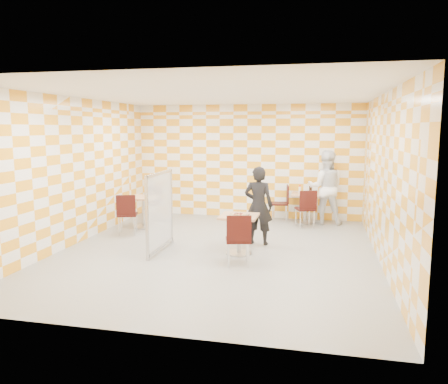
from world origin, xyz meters
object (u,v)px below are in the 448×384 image
chair_empty_far (153,200)px  man_white (325,187)px  sport_bottle (300,190)px  soda_bottle (311,190)px  chair_second_front (307,206)px  second_table (305,203)px  main_table (239,228)px  partition (160,211)px  man_dark (258,206)px  chair_empty_near (127,211)px  chair_main_front (238,236)px  chair_second_side (283,200)px  empty_table (143,207)px

chair_empty_far → man_white: 4.39m
sport_bottle → soda_bottle: bearing=-17.5°
man_white → chair_second_front: bearing=51.8°
second_table → sport_bottle: 0.37m
chair_second_front → soda_bottle: (0.07, 0.59, 0.31)m
main_table → second_table: size_ratio=1.00×
partition → man_dark: bearing=27.2°
chair_empty_near → chair_empty_far: size_ratio=1.00×
chair_main_front → chair_empty_near: (-2.85, 1.69, 0.00)m
chair_second_side → sport_bottle: 0.51m
partition → man_white: (3.15, 3.21, 0.13)m
empty_table → chair_second_front: size_ratio=0.81×
man_dark → partition: bearing=30.8°
chair_second_side → partition: bearing=-122.2°
chair_main_front → man_dark: man_dark is taller
empty_table → chair_second_side: chair_second_side is taller
empty_table → man_white: bearing=17.7°
chair_second_side → partition: partition is taller
chair_empty_far → sport_bottle: size_ratio=4.62×
second_table → chair_second_side: bearing=167.6°
chair_main_front → chair_empty_far: 4.37m
empty_table → sport_bottle: 3.93m
second_table → chair_second_front: chair_second_front is taller
empty_table → partition: bearing=-58.6°
chair_empty_near → soda_bottle: soda_bottle is taller
partition → chair_empty_far: bearing=114.3°
chair_second_side → man_dark: 2.44m
chair_empty_far → sport_bottle: (3.71, 0.63, 0.29)m
empty_table → partition: partition is taller
empty_table → chair_empty_near: (-0.06, -0.81, 0.04)m
chair_second_front → sport_bottle: bearing=106.2°
chair_second_front → chair_second_side: same height
chair_empty_near → chair_empty_far: (-0.01, 1.61, 0.00)m
chair_main_front → partition: bearing=158.6°
second_table → chair_empty_far: bearing=-171.8°
second_table → main_table: bearing=-110.1°
partition → chair_second_front: bearing=43.8°
chair_empty_near → partition: size_ratio=0.60×
chair_second_side → soda_bottle: bearing=-10.9°
chair_main_front → main_table: bearing=100.0°
chair_main_front → chair_second_front: (1.04, 3.26, 0.00)m
chair_main_front → soda_bottle: soda_bottle is taller
empty_table → soda_bottle: bearing=19.1°
empty_table → man_dark: bearing=-17.6°
soda_bottle → chair_second_front: bearing=-97.0°
chair_main_front → empty_table: bearing=138.2°
main_table → chair_empty_near: 2.86m
man_dark → sport_bottle: 2.47m
partition → main_table: bearing=4.6°
main_table → empty_table: bearing=147.1°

